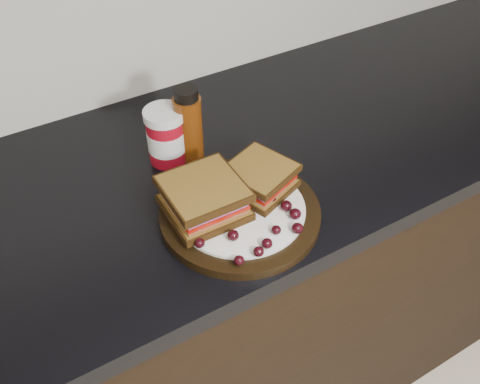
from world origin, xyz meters
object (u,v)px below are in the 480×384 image
object	(u,v)px
plate	(240,214)
sandwich_left	(204,198)
condiment_jar	(166,136)
oil_bottle	(188,124)

from	to	relation	value
plate	sandwich_left	xyz separation A→B (m)	(-0.06, 0.02, 0.04)
condiment_jar	oil_bottle	xyz separation A→B (m)	(0.04, -0.01, 0.02)
plate	sandwich_left	world-z (taller)	sandwich_left
sandwich_left	condiment_jar	size ratio (longest dim) A/B	1.12
condiment_jar	oil_bottle	bearing A→B (deg)	-13.14
sandwich_left	oil_bottle	xyz separation A→B (m)	(0.06, 0.18, 0.02)
plate	oil_bottle	xyz separation A→B (m)	(0.00, 0.20, 0.07)
condiment_jar	sandwich_left	bearing A→B (deg)	-95.31
plate	oil_bottle	bearing A→B (deg)	88.71
oil_bottle	plate	bearing A→B (deg)	-91.29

